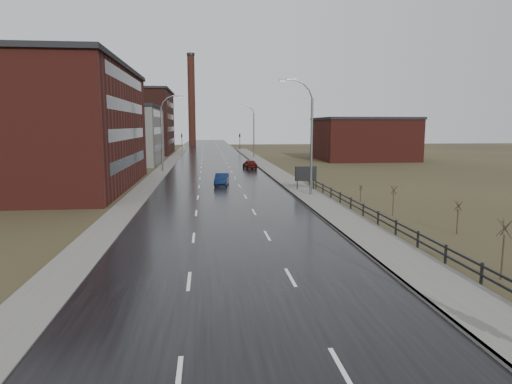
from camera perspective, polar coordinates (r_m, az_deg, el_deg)
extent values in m
cube|color=black|center=(68.13, -5.01, 2.48)|extent=(14.00, 300.00, 0.06)
cube|color=#595651|center=(44.46, 6.89, -0.59)|extent=(3.20, 180.00, 0.18)
cube|color=slate|center=(44.15, 4.96, -0.63)|extent=(0.16, 180.00, 0.18)
cube|color=#595651|center=(68.45, -11.89, 2.39)|extent=(2.40, 260.00, 0.12)
cube|color=#471914|center=(56.27, -26.80, 7.00)|extent=(22.00, 28.00, 13.00)
cube|color=black|center=(56.62, -27.26, 13.83)|extent=(22.44, 28.56, 0.50)
cube|color=black|center=(53.60, -15.47, 3.82)|extent=(0.06, 22.40, 1.20)
cube|color=black|center=(53.46, -15.60, 7.02)|extent=(0.06, 22.40, 1.20)
cube|color=black|center=(53.50, -15.73, 10.23)|extent=(0.06, 22.40, 1.20)
cube|color=black|center=(53.69, -15.86, 13.43)|extent=(0.06, 22.40, 1.20)
cube|color=slate|center=(87.37, -17.30, 6.69)|extent=(16.00, 20.00, 10.00)
cube|color=black|center=(87.41, -17.45, 10.13)|extent=(16.32, 20.40, 0.50)
cube|color=black|center=(86.28, -12.01, 5.54)|extent=(0.06, 16.00, 1.20)
cube|color=black|center=(86.20, -12.07, 7.53)|extent=(0.06, 16.00, 1.20)
cube|color=black|center=(86.22, -12.13, 9.52)|extent=(0.06, 16.00, 1.20)
cube|color=#331611|center=(117.76, -16.98, 8.25)|extent=(26.00, 24.00, 15.00)
cube|color=black|center=(118.05, -17.15, 12.01)|extent=(26.52, 24.48, 0.50)
cube|color=black|center=(116.15, -10.55, 6.26)|extent=(0.06, 19.20, 1.20)
cube|color=black|center=(116.09, -10.59, 7.73)|extent=(0.06, 19.20, 1.20)
cube|color=black|center=(116.10, -10.63, 9.21)|extent=(0.06, 19.20, 1.20)
cube|color=black|center=(116.19, -10.67, 10.69)|extent=(0.06, 19.20, 1.20)
cube|color=#471914|center=(95.26, 13.30, 6.35)|extent=(18.00, 16.00, 8.00)
cube|color=black|center=(95.23, 13.38, 8.90)|extent=(18.36, 16.32, 0.50)
cylinder|color=#331611|center=(158.04, -8.05, 11.18)|extent=(2.40, 2.40, 30.00)
cylinder|color=black|center=(159.55, -8.17, 16.68)|extent=(2.70, 2.70, 0.80)
cylinder|color=slate|center=(45.01, 6.95, 5.48)|extent=(0.24, 0.24, 9.50)
cylinder|color=slate|center=(45.01, 6.86, 12.05)|extent=(0.51, 0.14, 0.98)
cylinder|color=slate|center=(44.96, 6.26, 12.98)|extent=(0.81, 0.14, 0.81)
cylinder|color=slate|center=(44.85, 5.36, 13.61)|extent=(0.98, 0.14, 0.51)
cylinder|color=slate|center=(44.71, 4.27, 13.86)|extent=(1.01, 0.14, 0.14)
cube|color=slate|center=(44.59, 3.38, 13.82)|extent=(0.70, 0.28, 0.18)
cube|color=silver|center=(44.58, 3.38, 13.69)|extent=(0.50, 0.20, 0.04)
cylinder|color=slate|center=(70.11, -11.69, 6.37)|extent=(0.24, 0.24, 9.50)
cylinder|color=slate|center=(70.12, -11.68, 10.59)|extent=(0.51, 0.14, 0.98)
cylinder|color=slate|center=(70.11, -11.30, 11.18)|extent=(0.81, 0.14, 0.81)
cylinder|color=slate|center=(70.08, -10.72, 11.59)|extent=(0.98, 0.14, 0.51)
cylinder|color=slate|center=(70.03, -10.02, 11.75)|extent=(1.01, 0.14, 0.14)
cube|color=slate|center=(69.99, -9.44, 11.72)|extent=(0.70, 0.28, 0.18)
cube|color=silver|center=(69.99, -9.44, 11.64)|extent=(0.50, 0.20, 0.04)
cylinder|color=slate|center=(98.33, -0.28, 7.06)|extent=(0.24, 0.24, 9.50)
cylinder|color=slate|center=(98.33, -0.38, 10.07)|extent=(0.51, 0.14, 0.98)
cylinder|color=slate|center=(98.31, -0.66, 10.48)|extent=(0.81, 0.14, 0.81)
cylinder|color=slate|center=(98.26, -1.08, 10.76)|extent=(0.98, 0.14, 0.51)
cylinder|color=slate|center=(98.19, -1.58, 10.86)|extent=(1.01, 0.14, 0.14)
cube|color=slate|center=(98.14, -1.98, 10.83)|extent=(0.70, 0.28, 0.18)
cube|color=silver|center=(98.13, -1.98, 10.77)|extent=(0.50, 0.20, 0.04)
cube|color=black|center=(22.24, 26.36, -9.27)|extent=(0.10, 0.10, 1.10)
cube|color=black|center=(24.71, 22.61, -7.33)|extent=(0.10, 0.10, 1.10)
cube|color=black|center=(27.28, 19.58, -5.72)|extent=(0.10, 0.10, 1.10)
cube|color=black|center=(29.93, 17.08, -4.38)|extent=(0.10, 0.10, 1.10)
cube|color=black|center=(32.64, 15.01, -3.25)|extent=(0.10, 0.10, 1.10)
cube|color=black|center=(35.39, 13.26, -2.30)|extent=(0.10, 0.10, 1.10)
cube|color=black|center=(38.19, 11.77, -1.48)|extent=(0.10, 0.10, 1.10)
cube|color=black|center=(41.01, 10.48, -0.77)|extent=(0.10, 0.10, 1.10)
cube|color=black|center=(43.86, 9.36, -0.16)|extent=(0.10, 0.10, 1.10)
cube|color=black|center=(46.72, 8.37, 0.38)|extent=(0.10, 0.10, 1.10)
cube|color=black|center=(49.61, 7.50, 0.86)|extent=(0.10, 0.10, 1.10)
cube|color=black|center=(52.50, 6.73, 1.28)|extent=(0.10, 0.10, 1.10)
cube|color=black|center=(29.40, 17.50, -3.83)|extent=(0.08, 53.00, 0.10)
cube|color=black|center=(29.48, 17.47, -4.59)|extent=(0.08, 53.00, 0.10)
cylinder|color=#382D23|center=(23.59, 28.44, -7.20)|extent=(0.08, 0.08, 2.07)
cylinder|color=#382D23|center=(23.32, 28.77, -3.99)|extent=(0.04, 0.70, 0.82)
cylinder|color=#382D23|center=(23.33, 28.64, -3.97)|extent=(0.66, 0.26, 0.82)
cylinder|color=#382D23|center=(23.29, 28.55, -3.99)|extent=(0.39, 0.59, 0.83)
cylinder|color=#382D23|center=(23.24, 28.63, -4.02)|extent=(0.39, 0.59, 0.83)
cylinder|color=#382D23|center=(23.26, 28.77, -4.02)|extent=(0.66, 0.26, 0.82)
cylinder|color=#382D23|center=(32.07, 23.87, -3.44)|extent=(0.08, 0.08, 1.60)
cylinder|color=#382D23|center=(31.92, 24.06, -1.61)|extent=(0.04, 0.54, 0.63)
cylinder|color=#382D23|center=(31.94, 23.96, -1.60)|extent=(0.51, 0.21, 0.64)
cylinder|color=#382D23|center=(31.90, 23.89, -1.61)|extent=(0.31, 0.46, 0.65)
cylinder|color=#382D23|center=(31.85, 23.94, -1.62)|extent=(0.31, 0.46, 0.65)
cylinder|color=#382D23|center=(31.86, 24.05, -1.63)|extent=(0.51, 0.21, 0.64)
cylinder|color=#382D23|center=(36.78, 16.77, -1.53)|extent=(0.08, 0.08, 1.73)
cylinder|color=#382D23|center=(36.63, 16.92, 0.21)|extent=(0.04, 0.59, 0.69)
cylinder|color=#382D23|center=(36.66, 16.84, 0.22)|extent=(0.56, 0.22, 0.69)
cylinder|color=#382D23|center=(36.63, 16.77, 0.21)|extent=(0.33, 0.50, 0.70)
cylinder|color=#382D23|center=(36.57, 16.80, 0.20)|extent=(0.33, 0.50, 0.70)
cylinder|color=#382D23|center=(36.58, 16.90, 0.19)|extent=(0.56, 0.22, 0.69)
cylinder|color=#382D23|center=(42.73, 12.93, -0.45)|extent=(0.08, 0.08, 1.15)
cylinder|color=#382D23|center=(42.64, 13.03, 0.55)|extent=(0.04, 0.40, 0.46)
cylinder|color=#382D23|center=(42.68, 12.97, 0.55)|extent=(0.38, 0.16, 0.47)
cylinder|color=#382D23|center=(42.64, 12.90, 0.55)|extent=(0.23, 0.34, 0.48)
cylinder|color=#382D23|center=(42.59, 12.93, 0.54)|extent=(0.23, 0.34, 0.48)
cylinder|color=#382D23|center=(42.59, 13.01, 0.54)|extent=(0.38, 0.16, 0.47)
cube|color=black|center=(48.92, 5.18, 1.21)|extent=(0.10, 0.10, 1.80)
cube|color=black|center=(49.31, 7.22, 1.23)|extent=(0.10, 0.10, 1.80)
cube|color=silver|center=(48.95, 6.23, 2.30)|extent=(2.24, 0.08, 1.47)
cube|color=black|center=(48.90, 6.24, 2.29)|extent=(2.34, 0.04, 1.57)
cylinder|color=black|center=(128.01, -9.24, 6.29)|extent=(0.16, 0.16, 5.20)
imported|color=black|center=(127.95, -9.27, 7.25)|extent=(0.58, 2.73, 1.10)
sphere|color=#FF190C|center=(127.80, -9.27, 7.38)|extent=(0.18, 0.18, 0.18)
cylinder|color=black|center=(128.19, -2.04, 6.39)|extent=(0.16, 0.16, 5.20)
imported|color=black|center=(128.13, -2.05, 7.35)|extent=(0.58, 2.73, 1.10)
sphere|color=#FF190C|center=(127.98, -2.04, 7.49)|extent=(0.18, 0.18, 0.18)
imported|color=#0B1837|center=(53.04, -4.30, 1.54)|extent=(1.94, 4.30, 1.37)
imported|color=#450D0B|center=(72.98, -0.77, 3.46)|extent=(2.27, 4.53, 1.48)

